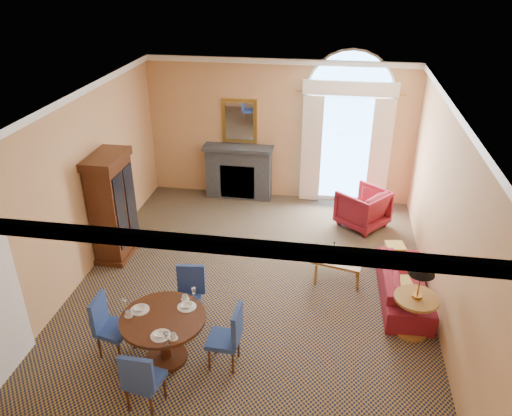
% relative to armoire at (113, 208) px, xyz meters
% --- Properties ---
extents(ground, '(7.50, 7.50, 0.00)m').
position_rel_armoire_xyz_m(ground, '(2.72, -0.71, -0.97)').
color(ground, '#121839').
rests_on(ground, ground).
extents(room_envelope, '(6.04, 7.52, 3.45)m').
position_rel_armoire_xyz_m(room_envelope, '(2.69, -0.05, 1.54)').
color(room_envelope, tan).
rests_on(room_envelope, ground).
extents(armoire, '(0.58, 1.03, 2.02)m').
position_rel_armoire_xyz_m(armoire, '(0.00, 0.00, 0.00)').
color(armoire, '#381A0C').
rests_on(armoire, ground).
extents(dining_table, '(1.18, 1.18, 0.95)m').
position_rel_armoire_xyz_m(dining_table, '(1.81, -2.58, -0.43)').
color(dining_table, '#381A0C').
rests_on(dining_table, ground).
extents(dining_chair_north, '(0.51, 0.51, 0.96)m').
position_rel_armoire_xyz_m(dining_chair_north, '(1.92, -1.70, -0.43)').
color(dining_chair_north, navy).
rests_on(dining_chair_north, ground).
extents(dining_chair_south, '(0.50, 0.50, 0.96)m').
position_rel_armoire_xyz_m(dining_chair_south, '(1.83, -3.49, -0.43)').
color(dining_chair_south, navy).
rests_on(dining_chair_south, ground).
extents(dining_chair_east, '(0.46, 0.45, 0.96)m').
position_rel_armoire_xyz_m(dining_chair_east, '(2.74, -2.53, -0.43)').
color(dining_chair_east, navy).
rests_on(dining_chair_east, ground).
extents(dining_chair_west, '(0.51, 0.51, 0.96)m').
position_rel_armoire_xyz_m(dining_chair_west, '(0.98, -2.58, -0.43)').
color(dining_chair_west, navy).
rests_on(dining_chair_west, ground).
extents(sofa, '(0.80, 1.95, 0.56)m').
position_rel_armoire_xyz_m(sofa, '(5.27, -0.61, -0.69)').
color(sofa, maroon).
rests_on(sofa, ground).
extents(armchair, '(1.25, 1.25, 0.82)m').
position_rel_armoire_xyz_m(armchair, '(4.65, 1.85, -0.56)').
color(armchair, maroon).
rests_on(armchair, ground).
extents(coffee_table, '(0.95, 0.66, 0.75)m').
position_rel_armoire_xyz_m(coffee_table, '(4.16, -0.25, -0.57)').
color(coffee_table, '#A67131').
rests_on(coffee_table, ground).
extents(side_table, '(0.66, 0.66, 1.32)m').
position_rel_armoire_xyz_m(side_table, '(5.32, -1.44, -0.14)').
color(side_table, '#A67131').
rests_on(side_table, ground).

